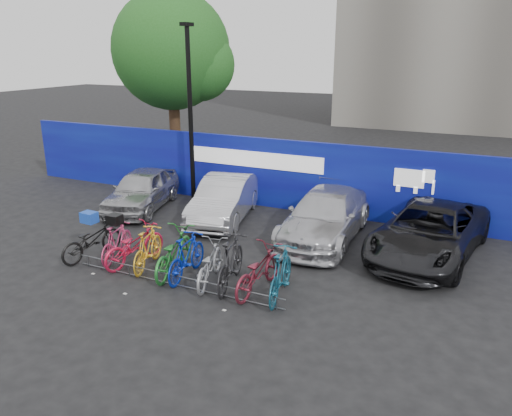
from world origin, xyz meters
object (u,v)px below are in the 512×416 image
Objects in this scene: bike_rack at (174,280)px; tree at (176,53)px; bike_4 at (173,252)px; bike_0 at (92,240)px; car_0 at (142,190)px; bike_2 at (134,245)px; bike_3 at (148,248)px; bike_1 at (117,242)px; bike_7 at (231,262)px; car_1 at (225,199)px; car_2 at (325,216)px; bike_9 at (281,274)px; lamppost at (190,110)px; car_3 at (429,232)px; bike_5 at (187,256)px; bike_6 at (209,263)px; bike_8 at (258,270)px.

tree is at bearing 122.45° from bike_rack.
bike_4 is (-0.43, 0.63, 0.39)m from bike_rack.
bike_0 is at bearing -7.30° from bike_4.
bike_0 is (3.87, -10.17, -4.57)m from tree.
car_0 reaches higher than bike_0.
bike_3 is (0.46, -0.06, 0.01)m from bike_2.
bike_2 reaches higher than bike_0.
bike_2 reaches higher than bike_1.
bike_7 is at bearing 166.10° from bike_1.
car_2 reaches higher than car_1.
tree reaches higher than car_1.
car_0 is at bearing -38.22° from bike_9.
car_1 is at bearing -46.85° from tree.
bike_9 is at bearing -43.88° from lamppost.
car_3 is (9.45, -0.12, 0.01)m from car_0.
car_2 is at bearing -34.47° from tree.
car_2 is 2.50× the size of bike_9.
tree is at bearing 96.89° from car_0.
car_3 is at bearing -147.96° from bike_5.
bike_3 is at bearing 164.02° from bike_1.
car_0 is at bearing -60.70° from bike_0.
car_3 reaches higher than bike_9.
car_2 is 4.26m from bike_6.
bike_9 is at bearing -170.86° from bike_2.
car_2 is 2.37× the size of bike_7.
bike_3 is at bearing -176.52° from bike_2.
bike_6 is (3.55, 0.03, -0.00)m from bike_0.
bike_8 reaches higher than bike_6.
bike_1 is (-4.45, -3.81, -0.19)m from car_2.
bike_7 is at bearing -50.09° from car_0.
lamppost reaches higher than car_1.
car_1 is 2.22× the size of bike_6.
bike_9 is at bearing 166.20° from bike_1.
bike_4 is 1.09m from bike_6.
car_0 reaches higher than bike_3.
bike_3 is (1.04, -0.06, 0.02)m from bike_1.
bike_5 is at bearing 7.00° from bike_8.
bike_4 is (6.35, -10.03, -4.52)m from tree.
car_1 is at bearing -116.24° from bike_1.
lamppost is 3.70× the size of bike_1.
car_0 is 4.38m from bike_1.
car_2 is 0.95× the size of car_3.
car_0 is 7.32m from bike_8.
car_1 is at bearing -89.44° from bike_4.
bike_9 reaches higher than bike_2.
tree is at bearing -59.43° from bike_0.
lamppost is at bearing 162.71° from car_2.
tree reaches higher than car_0.
bike_3 is at bearing -8.71° from bike_9.
car_1 is at bearing -174.44° from car_3.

